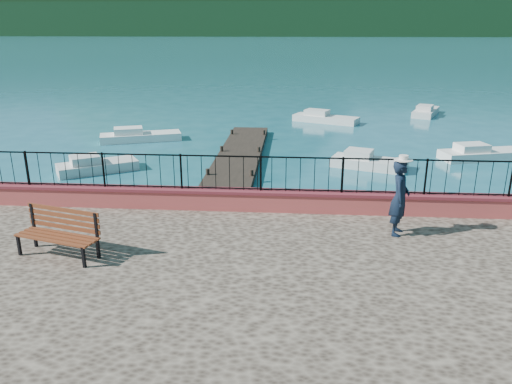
# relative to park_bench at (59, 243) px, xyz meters

# --- Properties ---
(ground) EXTENTS (2000.00, 2000.00, 0.00)m
(ground) POSITION_rel_park_bench_xyz_m (4.56, -0.46, -1.51)
(ground) COLOR #19596B
(ground) RESTS_ON ground
(parapet) EXTENTS (28.00, 0.46, 0.58)m
(parapet) POSITION_rel_park_bench_xyz_m (4.56, 3.24, -0.02)
(parapet) COLOR #B84242
(parapet) RESTS_ON promenade
(railing) EXTENTS (27.00, 0.05, 0.95)m
(railing) POSITION_rel_park_bench_xyz_m (4.56, 3.24, 0.74)
(railing) COLOR black
(railing) RESTS_ON parapet
(dock) EXTENTS (2.00, 16.00, 0.30)m
(dock) POSITION_rel_park_bench_xyz_m (2.56, 11.54, -1.36)
(dock) COLOR #2D231C
(dock) RESTS_ON ground
(far_forest) EXTENTS (900.00, 60.00, 18.00)m
(far_forest) POSITION_rel_park_bench_xyz_m (4.56, 299.54, 7.49)
(far_forest) COLOR black
(far_forest) RESTS_ON ground
(foothills) EXTENTS (900.00, 120.00, 44.00)m
(foothills) POSITION_rel_park_bench_xyz_m (4.56, 359.54, 20.49)
(foothills) COLOR black
(foothills) RESTS_ON ground
(companion_hill) EXTENTS (448.00, 384.00, 180.00)m
(companion_hill) POSITION_rel_park_bench_xyz_m (224.56, 559.54, -1.51)
(companion_hill) COLOR #142D23
(companion_hill) RESTS_ON ground
(park_bench) EXTENTS (2.01, 1.12, 1.06)m
(park_bench) POSITION_rel_park_bench_xyz_m (0.00, 0.00, 0.00)
(park_bench) COLOR black
(park_bench) RESTS_ON promenade
(person) EXTENTS (0.62, 0.78, 1.88)m
(person) POSITION_rel_park_bench_xyz_m (7.72, 1.85, 0.62)
(person) COLOR black
(person) RESTS_ON promenade
(hat) EXTENTS (0.44, 0.44, 0.12)m
(hat) POSITION_rel_park_bench_xyz_m (7.72, 1.85, 1.62)
(hat) COLOR silver
(hat) RESTS_ON person
(boat_0) EXTENTS (3.51, 2.87, 0.80)m
(boat_0) POSITION_rel_park_bench_xyz_m (-3.39, 10.64, -1.11)
(boat_0) COLOR silver
(boat_0) RESTS_ON ground
(boat_1) EXTENTS (3.53, 2.35, 0.80)m
(boat_1) POSITION_rel_park_bench_xyz_m (8.54, 12.19, -1.11)
(boat_1) COLOR silver
(boat_1) RESTS_ON ground
(boat_2) EXTENTS (4.19, 2.26, 0.80)m
(boat_2) POSITION_rel_park_bench_xyz_m (14.13, 14.13, -1.11)
(boat_2) COLOR silver
(boat_2) RESTS_ON ground
(boat_3) EXTENTS (4.51, 2.66, 0.80)m
(boat_3) POSITION_rel_park_bench_xyz_m (-3.31, 16.78, -1.11)
(boat_3) COLOR white
(boat_3) RESTS_ON ground
(boat_4) EXTENTS (4.42, 2.93, 0.80)m
(boat_4) POSITION_rel_park_bench_xyz_m (7.20, 23.17, -1.11)
(boat_4) COLOR silver
(boat_4) RESTS_ON ground
(boat_5) EXTENTS (2.67, 3.95, 0.80)m
(boat_5) POSITION_rel_park_bench_xyz_m (14.45, 26.49, -1.11)
(boat_5) COLOR silver
(boat_5) RESTS_ON ground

